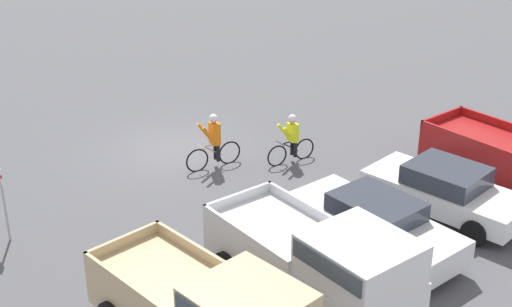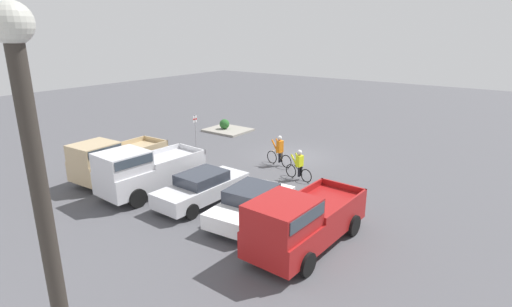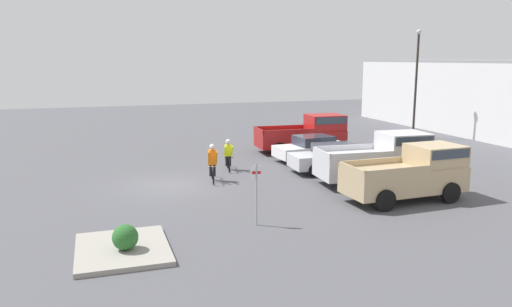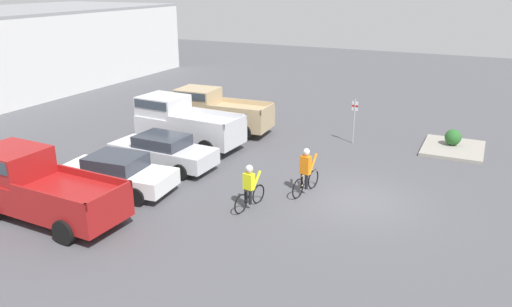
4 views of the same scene
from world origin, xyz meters
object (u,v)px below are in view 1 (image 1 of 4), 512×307
(sedan_0, at_px, (445,190))
(cyclist_0, at_px, (214,141))
(pickup_truck_1, at_px, (321,264))
(fire_lane_sign, at_px, (3,194))
(sedan_1, at_px, (375,223))
(cyclist_1, at_px, (292,138))

(sedan_0, bearing_deg, cyclist_0, -66.13)
(sedan_0, height_order, pickup_truck_1, pickup_truck_1)
(fire_lane_sign, bearing_deg, cyclist_0, 179.82)
(pickup_truck_1, height_order, cyclist_0, pickup_truck_1)
(sedan_1, xyz_separation_m, pickup_truck_1, (2.82, 0.87, 0.47))
(sedan_0, height_order, fire_lane_sign, fire_lane_sign)
(sedan_1, height_order, cyclist_0, cyclist_0)
(cyclist_0, bearing_deg, cyclist_1, 147.47)
(pickup_truck_1, relative_size, fire_lane_sign, 2.38)
(sedan_1, distance_m, fire_lane_sign, 9.22)
(sedan_1, distance_m, cyclist_0, 6.34)
(pickup_truck_1, bearing_deg, cyclist_0, -111.12)
(fire_lane_sign, bearing_deg, sedan_1, 136.24)
(sedan_0, relative_size, pickup_truck_1, 0.87)
(sedan_0, xyz_separation_m, pickup_truck_1, (5.62, 0.79, 0.47))
(sedan_1, distance_m, cyclist_1, 5.42)
(pickup_truck_1, bearing_deg, fire_lane_sign, -62.15)
(sedan_1, height_order, pickup_truck_1, pickup_truck_1)
(sedan_0, relative_size, cyclist_0, 2.39)
(pickup_truck_1, bearing_deg, sedan_1, -162.97)
(cyclist_0, bearing_deg, fire_lane_sign, -0.18)
(cyclist_0, height_order, fire_lane_sign, fire_lane_sign)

